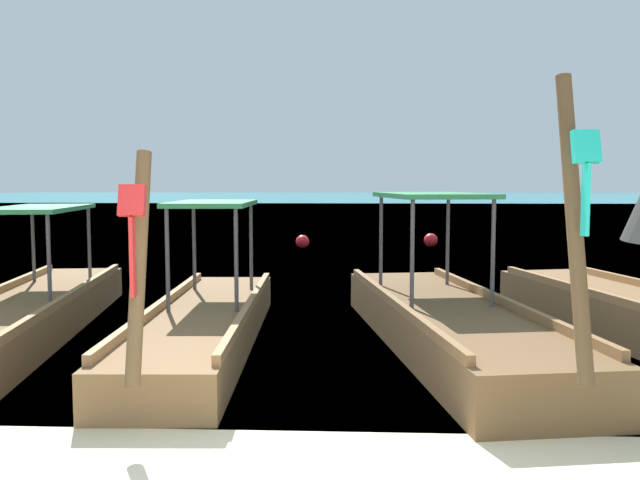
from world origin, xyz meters
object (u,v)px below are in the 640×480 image
(mooring_buoy_near, at_px, (302,242))
(mooring_buoy_far, at_px, (431,240))
(longtail_boat_red_ribbon, at_px, (205,322))
(longtail_boat_blue_ribbon, at_px, (21,317))
(longtail_boat_turquoise_ribbon, at_px, (448,321))

(mooring_buoy_near, xyz_separation_m, mooring_buoy_far, (3.91, 0.65, 0.01))
(longtail_boat_red_ribbon, bearing_deg, longtail_boat_blue_ribbon, 176.42)
(longtail_boat_turquoise_ribbon, xyz_separation_m, mooring_buoy_near, (-2.66, 12.19, -0.12))
(longtail_boat_turquoise_ribbon, height_order, mooring_buoy_far, longtail_boat_turquoise_ribbon)
(mooring_buoy_near, relative_size, mooring_buoy_far, 0.97)
(mooring_buoy_far, bearing_deg, longtail_boat_blue_ribbon, -117.39)
(mooring_buoy_near, bearing_deg, longtail_boat_turquoise_ribbon, -77.71)
(longtail_boat_blue_ribbon, distance_m, mooring_buoy_near, 12.36)
(mooring_buoy_near, bearing_deg, mooring_buoy_far, 9.46)
(longtail_boat_turquoise_ribbon, bearing_deg, mooring_buoy_near, 102.29)
(longtail_boat_turquoise_ribbon, distance_m, mooring_buoy_far, 12.90)
(longtail_boat_blue_ribbon, relative_size, longtail_boat_turquoise_ribbon, 1.19)
(mooring_buoy_far, bearing_deg, longtail_boat_turquoise_ribbon, -95.58)
(longtail_boat_blue_ribbon, bearing_deg, mooring_buoy_far, 62.61)
(longtail_boat_red_ribbon, xyz_separation_m, mooring_buoy_near, (0.31, 12.22, -0.09))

